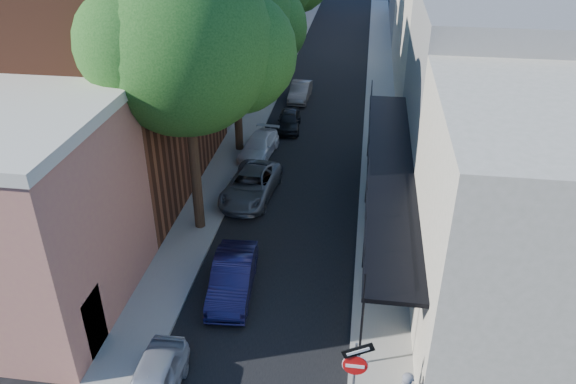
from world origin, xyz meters
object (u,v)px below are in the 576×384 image
(oak_mid, at_px, (242,21))
(parked_car_d, at_px, (259,146))
(oak_near, at_px, (197,47))
(parked_car_e, at_px, (289,120))
(parked_car_b, at_px, (233,277))
(parked_car_c, at_px, (251,185))
(parked_car_f, at_px, (300,91))
(sign_post, at_px, (355,368))

(oak_mid, relative_size, parked_car_d, 2.65)
(oak_mid, bearing_deg, oak_near, -89.63)
(oak_near, distance_m, parked_car_e, 13.45)
(parked_car_b, relative_size, parked_car_d, 1.06)
(oak_mid, bearing_deg, parked_car_c, -76.23)
(oak_near, relative_size, parked_car_f, 3.20)
(oak_near, distance_m, oak_mid, 8.01)
(sign_post, relative_size, parked_car_d, 0.78)
(parked_car_b, height_order, parked_car_d, parked_car_b)
(oak_near, xyz_separation_m, oak_mid, (-0.05, 7.97, -0.82))
(oak_near, height_order, parked_car_e, oak_near)
(parked_car_c, relative_size, parked_car_d, 1.21)
(parked_car_c, xyz_separation_m, parked_car_e, (0.65, 8.42, -0.09))
(oak_mid, xyz_separation_m, parked_car_e, (1.94, 3.16, -6.50))
(oak_mid, xyz_separation_m, parked_car_f, (1.98, 8.29, -6.47))
(parked_car_e, xyz_separation_m, parked_car_f, (0.04, 5.14, 0.03))
(oak_near, distance_m, parked_car_c, 7.82)
(oak_near, xyz_separation_m, parked_car_c, (1.24, 2.71, -7.23))
(parked_car_d, height_order, parked_car_e, same)
(parked_car_c, height_order, parked_car_f, parked_car_c)
(parked_car_d, bearing_deg, sign_post, -64.43)
(parked_car_f, bearing_deg, sign_post, -78.24)
(parked_car_f, bearing_deg, parked_car_b, -88.34)
(parked_car_c, distance_m, parked_car_d, 4.58)
(sign_post, relative_size, parked_car_c, 0.64)
(parked_car_c, xyz_separation_m, parked_car_f, (0.70, 13.55, -0.06))
(sign_post, relative_size, parked_car_b, 0.73)
(sign_post, xyz_separation_m, oak_near, (-6.53, 9.29, 5.84))
(parked_car_c, relative_size, parked_car_e, 1.42)
(sign_post, height_order, parked_car_b, sign_post)
(parked_car_e, relative_size, parked_car_f, 0.92)
(oak_mid, xyz_separation_m, parked_car_b, (2.02, -12.25, -6.38))
(sign_post, distance_m, parked_car_f, 26.00)
(sign_post, distance_m, oak_near, 12.77)
(sign_post, height_order, parked_car_c, sign_post)
(parked_car_d, height_order, parked_car_f, parked_car_f)
(parked_car_b, distance_m, parked_car_c, 7.02)
(parked_car_b, xyz_separation_m, parked_car_d, (-1.20, 11.54, -0.11))
(sign_post, xyz_separation_m, parked_car_f, (-4.59, 25.55, -1.45))
(sign_post, height_order, parked_car_d, sign_post)
(sign_post, bearing_deg, oak_mid, 110.86)
(parked_car_b, relative_size, parked_car_c, 0.88)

